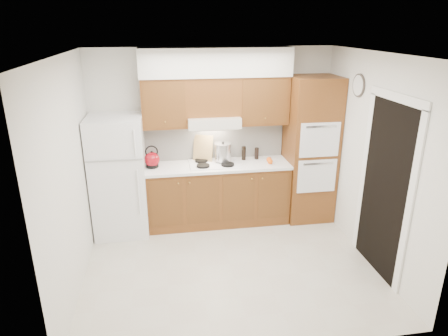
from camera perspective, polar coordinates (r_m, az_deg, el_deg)
name	(u,v)px	position (r m, az deg, el deg)	size (l,w,h in m)	color
floor	(230,264)	(5.27, 0.84, -13.53)	(3.60, 3.60, 0.00)	beige
ceiling	(231,54)	(4.40, 1.01, 15.96)	(3.60, 3.60, 0.00)	white
wall_back	(213,135)	(6.09, -1.57, 4.66)	(3.60, 0.02, 2.60)	silver
wall_left	(70,178)	(4.72, -21.12, -1.33)	(0.02, 3.00, 2.60)	silver
wall_right	(373,161)	(5.28, 20.51, 0.95)	(0.02, 3.00, 2.60)	silver
fridge	(119,176)	(5.87, -14.76, -1.14)	(0.75, 0.72, 1.72)	white
base_cabinets	(218,194)	(6.10, -0.88, -3.79)	(2.11, 0.60, 0.90)	brown
countertop	(218,166)	(5.92, -0.89, 0.34)	(2.13, 0.62, 0.04)	white
backsplash	(215,141)	(6.10, -1.31, 3.91)	(2.11, 0.03, 0.56)	white
oven_cabinet	(310,150)	(6.20, 12.19, 2.56)	(0.70, 0.65, 2.20)	brown
upper_cab_left	(164,103)	(5.76, -8.55, 9.17)	(0.63, 0.33, 0.70)	brown
upper_cab_right	(263,100)	(5.95, 5.54, 9.64)	(0.73, 0.33, 0.70)	brown
range_hood	(213,121)	(5.80, -1.54, 6.69)	(0.75, 0.45, 0.15)	silver
upper_cab_over_hood	(213,96)	(5.79, -1.65, 10.20)	(0.75, 0.33, 0.55)	brown
soffit	(216,62)	(5.72, -1.17, 14.88)	(2.13, 0.36, 0.40)	silver
cooktop	(214,164)	(5.92, -1.40, 0.61)	(0.74, 0.50, 0.01)	white
doorway	(384,190)	(5.08, 21.93, -3.00)	(0.02, 0.90, 2.10)	black
wall_clock	(359,85)	(5.56, 18.70, 11.12)	(0.30, 0.30, 0.02)	#3F3833
kettle	(152,160)	(5.84, -10.24, 1.19)	(0.22, 0.22, 0.22)	maroon
cutting_board	(203,148)	(6.01, -3.01, 2.85)	(0.30, 0.02, 0.40)	tan
stock_pot	(223,152)	(5.95, -0.16, 2.27)	(0.24, 0.24, 0.26)	silver
condiment_a	(244,153)	(6.09, 2.82, 2.15)	(0.06, 0.06, 0.21)	black
condiment_b	(244,154)	(6.09, 2.86, 2.07)	(0.06, 0.06, 0.19)	black
condiment_c	(257,153)	(6.14, 4.68, 2.09)	(0.06, 0.06, 0.18)	black
orange_near	(270,162)	(5.95, 6.61, 0.92)	(0.08, 0.08, 0.08)	#FA4C0D
orange_far	(269,160)	(6.03, 6.45, 1.20)	(0.08, 0.08, 0.08)	#F5590C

